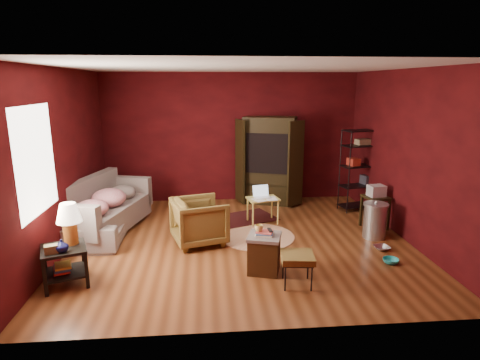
{
  "coord_description": "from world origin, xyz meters",
  "views": [
    {
      "loc": [
        -0.56,
        -6.24,
        2.56
      ],
      "look_at": [
        0.0,
        0.2,
        1.0
      ],
      "focal_mm": 30.0,
      "sensor_mm": 36.0,
      "label": 1
    }
  ],
  "objects_px": {
    "tv_armoire": "(269,159)",
    "wire_shelving": "(361,166)",
    "armchair": "(199,219)",
    "laptop_desk": "(263,201)",
    "sofa": "(104,211)",
    "hamper": "(264,253)",
    "side_table": "(67,236)"
  },
  "relations": [
    {
      "from": "sofa",
      "to": "armchair",
      "type": "bearing_deg",
      "value": -110.03
    },
    {
      "from": "side_table",
      "to": "tv_armoire",
      "type": "height_order",
      "value": "tv_armoire"
    },
    {
      "from": "side_table",
      "to": "laptop_desk",
      "type": "xyz_separation_m",
      "value": [
        2.86,
        2.07,
        -0.2
      ]
    },
    {
      "from": "laptop_desk",
      "to": "tv_armoire",
      "type": "height_order",
      "value": "tv_armoire"
    },
    {
      "from": "side_table",
      "to": "wire_shelving",
      "type": "bearing_deg",
      "value": 28.81
    },
    {
      "from": "hamper",
      "to": "tv_armoire",
      "type": "distance_m",
      "value": 3.44
    },
    {
      "from": "laptop_desk",
      "to": "tv_armoire",
      "type": "relative_size",
      "value": 0.37
    },
    {
      "from": "armchair",
      "to": "wire_shelving",
      "type": "relative_size",
      "value": 0.49
    },
    {
      "from": "side_table",
      "to": "wire_shelving",
      "type": "height_order",
      "value": "wire_shelving"
    },
    {
      "from": "sofa",
      "to": "laptop_desk",
      "type": "height_order",
      "value": "sofa"
    },
    {
      "from": "sofa",
      "to": "side_table",
      "type": "bearing_deg",
      "value": 179.41
    },
    {
      "from": "armchair",
      "to": "laptop_desk",
      "type": "height_order",
      "value": "armchair"
    },
    {
      "from": "tv_armoire",
      "to": "wire_shelving",
      "type": "xyz_separation_m",
      "value": [
        1.8,
        -0.64,
        -0.06
      ]
    },
    {
      "from": "tv_armoire",
      "to": "wire_shelving",
      "type": "distance_m",
      "value": 1.92
    },
    {
      "from": "sofa",
      "to": "side_table",
      "type": "distance_m",
      "value": 1.82
    },
    {
      "from": "hamper",
      "to": "laptop_desk",
      "type": "relative_size",
      "value": 0.88
    },
    {
      "from": "tv_armoire",
      "to": "armchair",
      "type": "bearing_deg",
      "value": -105.31
    },
    {
      "from": "sofa",
      "to": "laptop_desk",
      "type": "bearing_deg",
      "value": -84.31
    },
    {
      "from": "sofa",
      "to": "tv_armoire",
      "type": "height_order",
      "value": "tv_armoire"
    },
    {
      "from": "side_table",
      "to": "hamper",
      "type": "xyz_separation_m",
      "value": [
        2.6,
        0.07,
        -0.36
      ]
    },
    {
      "from": "armchair",
      "to": "hamper",
      "type": "relative_size",
      "value": 1.34
    },
    {
      "from": "laptop_desk",
      "to": "wire_shelving",
      "type": "relative_size",
      "value": 0.42
    },
    {
      "from": "armchair",
      "to": "laptop_desk",
      "type": "bearing_deg",
      "value": -69.21
    },
    {
      "from": "sofa",
      "to": "armchair",
      "type": "distance_m",
      "value": 1.77
    },
    {
      "from": "side_table",
      "to": "sofa",
      "type": "bearing_deg",
      "value": 89.14
    },
    {
      "from": "side_table",
      "to": "laptop_desk",
      "type": "bearing_deg",
      "value": 35.94
    },
    {
      "from": "wire_shelving",
      "to": "hamper",
      "type": "bearing_deg",
      "value": -145.99
    },
    {
      "from": "armchair",
      "to": "wire_shelving",
      "type": "xyz_separation_m",
      "value": [
        3.29,
        1.55,
        0.5
      ]
    },
    {
      "from": "sofa",
      "to": "tv_armoire",
      "type": "bearing_deg",
      "value": -63.09
    },
    {
      "from": "laptop_desk",
      "to": "side_table",
      "type": "bearing_deg",
      "value": -155.62
    },
    {
      "from": "armchair",
      "to": "laptop_desk",
      "type": "xyz_separation_m",
      "value": [
        1.17,
        0.88,
        0.02
      ]
    },
    {
      "from": "side_table",
      "to": "tv_armoire",
      "type": "distance_m",
      "value": 4.66
    }
  ]
}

